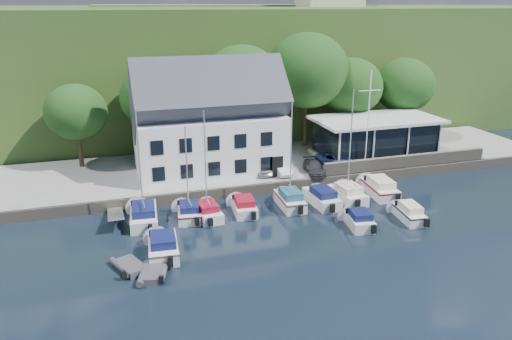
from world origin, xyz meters
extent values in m
plane|color=black|center=(0.00, 0.00, 0.00)|extent=(180.00, 180.00, 0.00)
cube|color=gray|center=(0.00, 17.50, 0.50)|extent=(60.00, 13.00, 1.00)
cube|color=#696154|center=(0.00, 11.00, 0.50)|extent=(60.00, 0.30, 1.00)
cube|color=#2E4A1B|center=(0.00, 62.00, 8.00)|extent=(160.00, 75.00, 16.00)
cube|color=#566331|center=(8.00, 70.00, 16.15)|extent=(50.00, 30.00, 0.30)
cube|color=#696154|center=(12.00, 11.40, 1.60)|extent=(18.00, 0.50, 1.20)
imported|color=silver|center=(-2.57, 13.93, 1.64)|extent=(1.56, 3.77, 1.28)
imported|color=silver|center=(-0.76, 13.31, 1.62)|extent=(1.41, 3.78, 1.23)
imported|color=#313035|center=(2.37, 12.46, 1.57)|extent=(2.16, 4.10, 1.13)
imported|color=navy|center=(5.36, 13.73, 1.69)|extent=(2.86, 4.33, 1.38)
camera|label=1|loc=(-16.75, -29.56, 16.74)|focal=35.00mm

